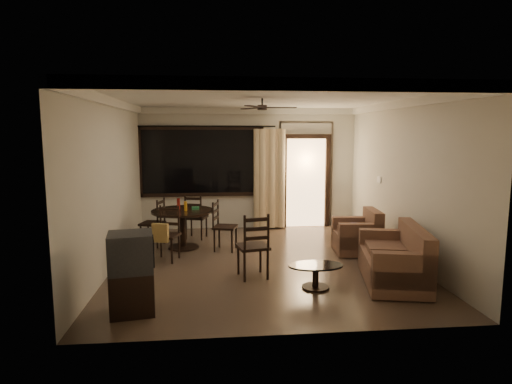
{
  "coord_description": "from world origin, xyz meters",
  "views": [
    {
      "loc": [
        -0.8,
        -7.2,
        2.23
      ],
      "look_at": [
        -0.08,
        0.2,
        1.2
      ],
      "focal_mm": 30.0,
      "sensor_mm": 36.0,
      "label": 1
    }
  ],
  "objects": [
    {
      "name": "ground",
      "position": [
        0.0,
        0.0,
        0.0
      ],
      "size": [
        5.5,
        5.5,
        0.0
      ],
      "primitive_type": "plane",
      "color": "#7F6651",
      "rests_on": "ground"
    },
    {
      "name": "room_shell",
      "position": [
        0.59,
        1.77,
        1.83
      ],
      "size": [
        5.5,
        6.7,
        5.5
      ],
      "color": "beige",
      "rests_on": "ground"
    },
    {
      "name": "dining_table",
      "position": [
        -1.43,
        1.04,
        0.59
      ],
      "size": [
        1.2,
        1.2,
        0.97
      ],
      "rotation": [
        0.0,
        0.0,
        -0.28
      ],
      "color": "black",
      "rests_on": "ground"
    },
    {
      "name": "dining_chair_west",
      "position": [
        -2.04,
        1.27,
        0.28
      ],
      "size": [
        0.52,
        0.52,
        0.95
      ],
      "rotation": [
        0.0,
        0.0,
        -1.85
      ],
      "color": "black",
      "rests_on": "ground"
    },
    {
      "name": "dining_chair_east",
      "position": [
        -0.63,
        0.8,
        0.28
      ],
      "size": [
        0.52,
        0.52,
        0.95
      ],
      "rotation": [
        0.0,
        0.0,
        1.29
      ],
      "color": "black",
      "rests_on": "ground"
    },
    {
      "name": "dining_chair_south",
      "position": [
        -1.67,
        0.21,
        0.31
      ],
      "size": [
        0.52,
        0.56,
        0.95
      ],
      "rotation": [
        0.0,
        0.0,
        -0.28
      ],
      "color": "black",
      "rests_on": "ground"
    },
    {
      "name": "dining_chair_north",
      "position": [
        -1.21,
        1.79,
        0.28
      ],
      "size": [
        0.52,
        0.52,
        0.95
      ],
      "rotation": [
        0.0,
        0.0,
        2.86
      ],
      "color": "black",
      "rests_on": "ground"
    },
    {
      "name": "tv_cabinet",
      "position": [
        -1.84,
        -1.98,
        0.51
      ],
      "size": [
        0.61,
        0.56,
        1.02
      ],
      "rotation": [
        0.0,
        0.0,
        0.16
      ],
      "color": "black",
      "rests_on": "ground"
    },
    {
      "name": "sofa",
      "position": [
        1.89,
        -1.25,
        0.33
      ],
      "size": [
        1.14,
        1.7,
        0.83
      ],
      "rotation": [
        0.0,
        0.0,
        -0.21
      ],
      "color": "#462A20",
      "rests_on": "ground"
    },
    {
      "name": "armchair",
      "position": [
        1.87,
        0.37,
        0.33
      ],
      "size": [
        0.86,
        0.86,
        0.8
      ],
      "rotation": [
        0.0,
        0.0,
        -0.08
      ],
      "color": "#462A20",
      "rests_on": "ground"
    },
    {
      "name": "coffee_table",
      "position": [
        0.63,
        -1.36,
        0.23
      ],
      "size": [
        0.8,
        0.48,
        0.35
      ],
      "rotation": [
        0.0,
        0.0,
        -0.27
      ],
      "color": "black",
      "rests_on": "ground"
    },
    {
      "name": "side_chair",
      "position": [
        -0.23,
        -0.8,
        0.31
      ],
      "size": [
        0.53,
        0.53,
        1.03
      ],
      "rotation": [
        0.0,
        0.0,
        3.34
      ],
      "color": "black",
      "rests_on": "ground"
    }
  ]
}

